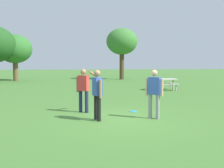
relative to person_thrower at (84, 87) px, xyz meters
The scene contains 8 objects.
ground_plane 1.99m from the person_thrower, 47.28° to the right, with size 120.00×120.00×0.00m, color #447530.
person_thrower is the anchor object (origin of this frame).
person_catcher 2.71m from the person_thrower, 30.53° to the right, with size 0.54×0.38×1.64m.
person_bystander 1.49m from the person_thrower, 73.00° to the right, with size 0.33×0.58×1.64m.
frisbee 2.11m from the person_thrower, ahead, with size 0.27×0.27×0.03m, color #2D9EDB.
picnic_table_near 9.24m from the person_thrower, 53.74° to the left, with size 1.72×1.45×0.77m.
tree_broad_center 19.25m from the person_thrower, 110.92° to the left, with size 3.42×3.42×4.70m.
tree_far_right 19.57m from the person_thrower, 77.20° to the left, with size 3.40×3.40×5.60m.
Camera 1 is at (-1.22, -8.58, 1.89)m, focal length 42.11 mm.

